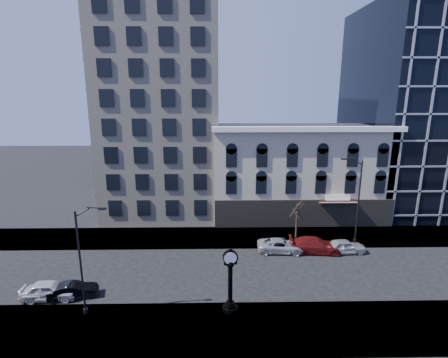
{
  "coord_description": "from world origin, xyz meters",
  "views": [
    {
      "loc": [
        1.38,
        -29.52,
        16.39
      ],
      "look_at": [
        2.0,
        4.0,
        8.0
      ],
      "focal_mm": 28.0,
      "sensor_mm": 36.0,
      "label": 1
    }
  ],
  "objects_px": {
    "street_clock": "(230,283)",
    "street_lamp_near": "(86,233)",
    "car_near_a": "(50,290)",
    "car_near_b": "(73,290)"
  },
  "relations": [
    {
      "from": "car_near_a",
      "to": "car_near_b",
      "type": "distance_m",
      "value": 1.84
    },
    {
      "from": "street_lamp_near",
      "to": "car_near_a",
      "type": "distance_m",
      "value": 7.55
    },
    {
      "from": "car_near_b",
      "to": "street_clock",
      "type": "bearing_deg",
      "value": -112.9
    },
    {
      "from": "car_near_a",
      "to": "car_near_b",
      "type": "bearing_deg",
      "value": -89.21
    },
    {
      "from": "street_clock",
      "to": "street_lamp_near",
      "type": "distance_m",
      "value": 11.12
    },
    {
      "from": "street_clock",
      "to": "street_lamp_near",
      "type": "xyz_separation_m",
      "value": [
        -10.31,
        -0.12,
        4.15
      ]
    },
    {
      "from": "street_lamp_near",
      "to": "car_near_a",
      "type": "xyz_separation_m",
      "value": [
        -4.27,
        2.12,
        -5.85
      ]
    },
    {
      "from": "street_clock",
      "to": "street_lamp_near",
      "type": "relative_size",
      "value": 0.6
    },
    {
      "from": "street_lamp_near",
      "to": "car_near_b",
      "type": "bearing_deg",
      "value": 133.6
    },
    {
      "from": "street_clock",
      "to": "car_near_b",
      "type": "relative_size",
      "value": 1.34
    }
  ]
}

